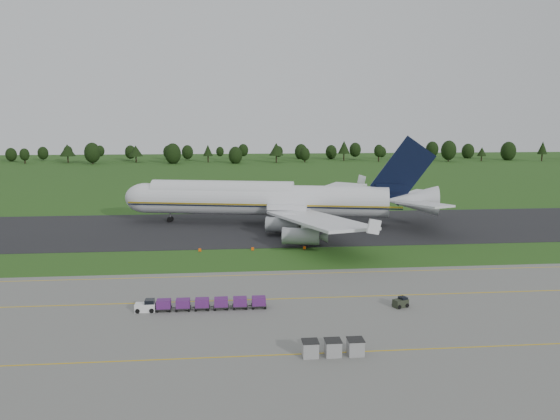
{
  "coord_description": "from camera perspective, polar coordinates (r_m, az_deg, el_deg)",
  "views": [
    {
      "loc": [
        -6.63,
        -93.67,
        24.48
      ],
      "look_at": [
        2.37,
        2.0,
        8.44
      ],
      "focal_mm": 35.0,
      "sensor_mm": 36.0,
      "label": 1
    }
  ],
  "objects": [
    {
      "name": "apron",
      "position": [
        64.82,
        0.92,
        -12.68
      ],
      "size": [
        300.0,
        52.0,
        0.06
      ],
      "primitive_type": "cube",
      "color": "slate",
      "rests_on": "ground"
    },
    {
      "name": "aircraft",
      "position": [
        127.66,
        -1.1,
        1.13
      ],
      "size": [
        74.7,
        70.9,
        20.89
      ],
      "color": "silver",
      "rests_on": "ground"
    },
    {
      "name": "apron_markings",
      "position": [
        71.32,
        0.29,
        -10.54
      ],
      "size": [
        300.0,
        30.2,
        0.01
      ],
      "color": "gold",
      "rests_on": "apron"
    },
    {
      "name": "edge_markers",
      "position": [
        103.29,
        -2.88,
        -4.09
      ],
      "size": [
        20.27,
        0.3,
        0.6
      ],
      "color": "#F75107",
      "rests_on": "ground"
    },
    {
      "name": "tree_line",
      "position": [
        314.52,
        -5.75,
        6.11
      ],
      "size": [
        530.21,
        21.8,
        11.84
      ],
      "color": "black",
      "rests_on": "ground"
    },
    {
      "name": "taxiway",
      "position": [
        124.28,
        -2.21,
        -1.87
      ],
      "size": [
        300.0,
        40.0,
        0.08
      ],
      "primitive_type": "cube",
      "color": "black",
      "rests_on": "ground"
    },
    {
      "name": "ground",
      "position": [
        97.04,
        -1.29,
        -5.14
      ],
      "size": [
        600.0,
        600.0,
        0.0
      ],
      "primitive_type": "plane",
      "color": "#234A16",
      "rests_on": "ground"
    },
    {
      "name": "baggage_train",
      "position": [
        72.44,
        -8.39,
        -9.66
      ],
      "size": [
        16.87,
        1.53,
        1.47
      ],
      "color": "white",
      "rests_on": "apron"
    },
    {
      "name": "utility_cart",
      "position": [
        74.45,
        12.48,
        -9.49
      ],
      "size": [
        2.19,
        1.79,
        1.04
      ],
      "color": "#262C1F",
      "rests_on": "apron"
    },
    {
      "name": "uld_row",
      "position": [
        58.97,
        5.55,
        -14.12
      ],
      "size": [
        6.52,
        1.72,
        1.7
      ],
      "color": "gray",
      "rests_on": "apron"
    }
  ]
}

